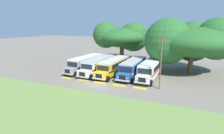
# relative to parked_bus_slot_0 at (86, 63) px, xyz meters

# --- Properties ---
(ground_plane) EXTENTS (220.00, 220.00, 0.00)m
(ground_plane) POSITION_rel_parked_bus_slot_0_xyz_m (6.48, -7.16, -1.58)
(ground_plane) COLOR slate
(foreground_grass_strip) EXTENTS (80.00, 11.81, 0.01)m
(foreground_grass_strip) POSITION_rel_parked_bus_slot_0_xyz_m (6.48, -16.08, -1.58)
(foreground_grass_strip) COLOR olive
(foreground_grass_strip) RESTS_ON ground_plane
(parked_bus_slot_0) EXTENTS (3.12, 10.90, 2.82)m
(parked_bus_slot_0) POSITION_rel_parked_bus_slot_0_xyz_m (0.00, 0.00, 0.00)
(parked_bus_slot_0) COLOR #9E9993
(parked_bus_slot_0) RESTS_ON ground_plane
(parked_bus_slot_1) EXTENTS (2.80, 10.85, 2.82)m
(parked_bus_slot_1) POSITION_rel_parked_bus_slot_0_xyz_m (3.21, -0.54, 0.00)
(parked_bus_slot_1) COLOR silver
(parked_bus_slot_1) RESTS_ON ground_plane
(parked_bus_slot_2) EXTENTS (2.93, 10.87, 2.82)m
(parked_bus_slot_2) POSITION_rel_parked_bus_slot_0_xyz_m (6.32, -0.40, 0.00)
(parked_bus_slot_2) COLOR yellow
(parked_bus_slot_2) RESTS_ON ground_plane
(parked_bus_slot_3) EXTENTS (2.68, 10.84, 2.82)m
(parked_bus_slot_3) POSITION_rel_parked_bus_slot_0_xyz_m (9.91, 0.27, 0.00)
(parked_bus_slot_3) COLOR #23519E
(parked_bus_slot_3) RESTS_ON ground_plane
(parked_bus_slot_4) EXTENTS (2.80, 10.85, 2.82)m
(parked_bus_slot_4) POSITION_rel_parked_bus_slot_0_xyz_m (13.08, 0.31, 0.00)
(parked_bus_slot_4) COLOR silver
(parked_bus_slot_4) RESTS_ON ground_plane
(curb_wheelstop_0) EXTENTS (2.00, 0.36, 0.15)m
(curb_wheelstop_0) POSITION_rel_parked_bus_slot_0_xyz_m (-0.06, -6.35, -1.51)
(curb_wheelstop_0) COLOR yellow
(curb_wheelstop_0) RESTS_ON ground_plane
(curb_wheelstop_1) EXTENTS (2.00, 0.36, 0.15)m
(curb_wheelstop_1) POSITION_rel_parked_bus_slot_0_xyz_m (3.21, -6.35, -1.51)
(curb_wheelstop_1) COLOR yellow
(curb_wheelstop_1) RESTS_ON ground_plane
(curb_wheelstop_2) EXTENTS (2.00, 0.36, 0.15)m
(curb_wheelstop_2) POSITION_rel_parked_bus_slot_0_xyz_m (6.48, -6.35, -1.51)
(curb_wheelstop_2) COLOR yellow
(curb_wheelstop_2) RESTS_ON ground_plane
(curb_wheelstop_3) EXTENTS (2.00, 0.36, 0.15)m
(curb_wheelstop_3) POSITION_rel_parked_bus_slot_0_xyz_m (9.75, -6.35, -1.51)
(curb_wheelstop_3) COLOR yellow
(curb_wheelstop_3) RESTS_ON ground_plane
(curb_wheelstop_4) EXTENTS (2.00, 0.36, 0.15)m
(curb_wheelstop_4) POSITION_rel_parked_bus_slot_0_xyz_m (13.02, -6.35, -1.51)
(curb_wheelstop_4) COLOR yellow
(curb_wheelstop_4) RESTS_ON ground_plane
(broad_shade_tree) EXTENTS (13.79, 11.99, 9.91)m
(broad_shade_tree) POSITION_rel_parked_bus_slot_0_xyz_m (2.92, 13.48, 4.48)
(broad_shade_tree) COLOR brown
(broad_shade_tree) RESTS_ON ground_plane
(secondary_tree) EXTENTS (16.44, 14.81, 10.41)m
(secondary_tree) POSITION_rel_parked_bus_slot_0_xyz_m (19.17, 6.55, 4.47)
(secondary_tree) COLOR brown
(secondary_tree) RESTS_ON ground_plane
(utility_pole) EXTENTS (1.80, 0.20, 7.58)m
(utility_pole) POSITION_rel_parked_bus_slot_0_xyz_m (15.55, -5.28, 2.46)
(utility_pole) COLOR brown
(utility_pole) RESTS_ON ground_plane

